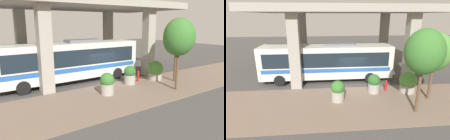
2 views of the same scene
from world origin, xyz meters
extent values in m
plane|color=#474442|center=(0.00, 0.00, 0.00)|extent=(80.00, 80.00, 0.00)
cube|color=#7A6656|center=(-3.00, 0.00, 0.01)|extent=(6.00, 40.00, 0.02)
cube|color=#9E998E|center=(0.50, -5.01, 3.16)|extent=(0.90, 0.90, 6.31)
cube|color=#9E998E|center=(0.50, 5.01, 3.16)|extent=(0.90, 0.90, 6.31)
cube|color=#9E998E|center=(7.50, -5.01, 3.16)|extent=(0.90, 0.90, 6.31)
cube|color=#9E998E|center=(7.50, 5.01, 3.16)|extent=(0.90, 0.90, 6.31)
cube|color=#9E998E|center=(4.00, 0.00, 6.61)|extent=(9.40, 18.02, 0.60)
cube|color=silver|center=(2.22, 2.31, 1.91)|extent=(2.69, 12.15, 2.92)
cube|color=#19232D|center=(2.22, 2.31, 2.26)|extent=(2.73, 11.18, 1.28)
cube|color=#2659A5|center=(2.22, 2.31, 1.33)|extent=(2.73, 11.54, 0.35)
cube|color=slate|center=(2.22, 1.10, 3.49)|extent=(1.35, 3.04, 0.24)
cylinder|color=black|center=(0.95, 6.56, 0.50)|extent=(0.28, 1.00, 1.00)
cylinder|color=black|center=(3.49, 6.56, 0.50)|extent=(0.28, 1.00, 1.00)
cylinder|color=black|center=(0.95, -1.63, 0.50)|extent=(0.28, 1.00, 1.00)
cylinder|color=black|center=(3.49, -1.63, 0.50)|extent=(0.28, 1.00, 1.00)
cylinder|color=red|center=(-0.94, -2.49, 0.40)|extent=(0.18, 0.18, 0.80)
sphere|color=red|center=(-0.94, -2.49, 0.86)|extent=(0.17, 0.17, 0.17)
cylinder|color=red|center=(-1.08, -2.49, 0.52)|extent=(0.11, 0.08, 0.08)
cylinder|color=red|center=(-0.81, -2.49, 0.52)|extent=(0.11, 0.08, 0.08)
cylinder|color=#9E998E|center=(-1.31, -4.18, 0.31)|extent=(1.23, 1.23, 0.62)
sphere|color=#4C8C38|center=(-1.31, -4.18, 1.01)|extent=(1.40, 1.40, 1.40)
sphere|color=orange|center=(-1.15, -4.30, 0.80)|extent=(0.43, 0.43, 0.43)
cylinder|color=#9E998E|center=(-1.18, -1.38, 0.39)|extent=(0.94, 0.94, 0.78)
sphere|color=#2D6028|center=(-1.18, -1.38, 1.06)|extent=(1.01, 1.01, 1.01)
sphere|color=#BF334C|center=(-1.06, -1.47, 0.91)|extent=(0.33, 0.33, 0.33)
cylinder|color=#9E998E|center=(-2.39, 1.67, 0.40)|extent=(0.95, 0.95, 0.79)
sphere|color=#38722D|center=(-2.39, 1.67, 1.08)|extent=(1.02, 1.02, 1.02)
sphere|color=#BF334C|center=(-2.27, 1.58, 0.93)|extent=(0.33, 0.33, 0.33)
cylinder|color=brown|center=(-4.40, -3.27, 1.66)|extent=(0.19, 0.19, 3.31)
ellipsoid|color=#38722D|center=(-4.40, -3.27, 4.00)|extent=(2.29, 2.29, 2.75)
cylinder|color=brown|center=(-2.68, -5.16, 1.48)|extent=(0.20, 0.20, 2.96)
ellipsoid|color=#4C8C38|center=(-2.68, -5.16, 3.64)|extent=(2.26, 2.26, 2.71)
camera|label=1|loc=(-14.74, 9.85, 4.95)|focal=35.00mm
camera|label=2|loc=(-14.02, 2.72, 6.05)|focal=28.00mm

